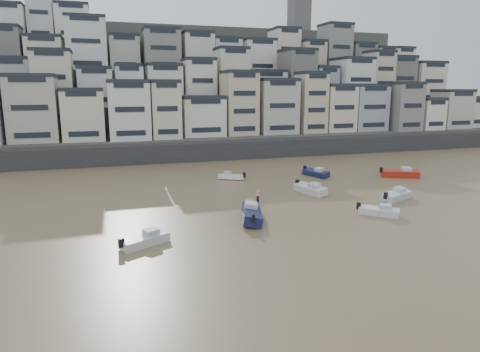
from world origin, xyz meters
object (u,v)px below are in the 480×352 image
object	(u,v)px
boat_h	(231,176)
boat_j	(145,238)
boat_c	(252,212)
boat_e	(310,188)
boat_i	(316,172)
boat_g	(400,172)
person_pink	(258,195)
boat_b	(379,210)
boat_d	(396,194)

from	to	relation	value
boat_h	boat_j	size ratio (longest dim) A/B	0.87
boat_c	boat_e	world-z (taller)	boat_c
boat_c	boat_h	xyz separation A→B (m)	(3.80, 20.91, -0.30)
boat_i	boat_j	xyz separation A→B (m)	(-29.11, -23.14, -0.03)
boat_h	boat_g	size ratio (longest dim) A/B	0.70
person_pink	boat_i	bearing A→B (deg)	40.31
boat_b	boat_c	world-z (taller)	boat_c
boat_b	boat_e	size ratio (longest dim) A/B	0.85
boat_h	boat_g	bearing A→B (deg)	-164.10
boat_g	boat_c	bearing A→B (deg)	-129.41
boat_b	boat_g	xyz separation A→B (m)	(15.84, 16.99, 0.21)
boat_b	boat_e	bearing A→B (deg)	145.15
boat_d	boat_g	size ratio (longest dim) A/B	0.88
person_pink	boat_d	bearing A→B (deg)	-13.87
boat_i	boat_h	distance (m)	13.80
boat_i	boat_b	bearing A→B (deg)	-27.52
boat_i	boat_d	size ratio (longest dim) A/B	0.94
person_pink	boat_g	bearing A→B (deg)	15.75
boat_g	boat_h	bearing A→B (deg)	-168.85
boat_h	boat_j	bearing A→B (deg)	87.96
boat_i	boat_g	size ratio (longest dim) A/B	0.83
boat_h	boat_j	world-z (taller)	boat_j
boat_c	boat_b	bearing A→B (deg)	-84.19
boat_i	boat_c	distance (m)	25.82
boat_d	boat_h	size ratio (longest dim) A/B	1.27
boat_i	person_pink	xyz separation A→B (m)	(-14.28, -12.12, 0.16)
boat_i	boat_e	bearing A→B (deg)	-49.88
boat_c	boat_g	bearing A→B (deg)	-48.50
boat_e	boat_b	bearing A→B (deg)	-2.62
boat_c	boat_e	distance (m)	14.58
boat_i	boat_h	bearing A→B (deg)	-116.90
boat_c	person_pink	distance (m)	7.60
boat_b	boat_g	bearing A→B (deg)	88.63
boat_g	person_pink	world-z (taller)	person_pink
boat_c	boat_g	size ratio (longest dim) A/B	1.05
boat_c	boat_i	bearing A→B (deg)	-26.77
boat_d	boat_e	world-z (taller)	boat_e
boat_d	boat_e	distance (m)	10.98
boat_e	boat_g	size ratio (longest dim) A/B	0.90
boat_i	boat_e	distance (m)	11.67
boat_e	boat_c	bearing A→B (deg)	-68.05
boat_j	boat_d	bearing A→B (deg)	-16.24
boat_g	boat_e	bearing A→B (deg)	-138.68
boat_c	person_pink	size ratio (longest dim) A/B	3.78
boat_h	boat_i	bearing A→B (deg)	-158.26
boat_j	person_pink	bearing A→B (deg)	8.47
boat_h	boat_j	distance (m)	29.41
boat_j	boat_e	size ratio (longest dim) A/B	0.90
boat_d	boat_g	distance (m)	15.29
boat_b	boat_j	size ratio (longest dim) A/B	0.94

